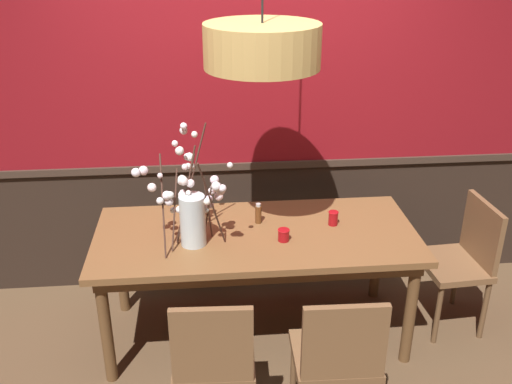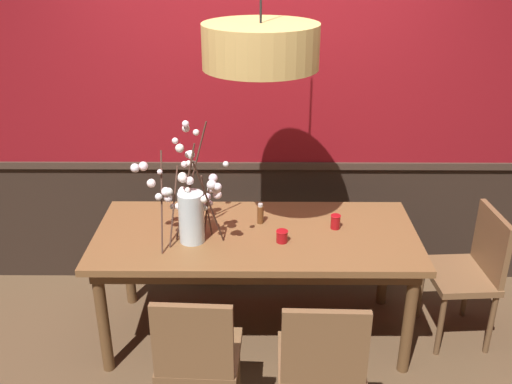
{
  "view_description": "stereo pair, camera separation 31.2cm",
  "coord_description": "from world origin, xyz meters",
  "px_view_note": "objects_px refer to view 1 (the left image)",
  "views": [
    {
      "loc": [
        -0.29,
        -3.13,
        2.49
      ],
      "look_at": [
        0.0,
        0.0,
        1.04
      ],
      "focal_mm": 40.5,
      "sensor_mm": 36.0,
      "label": 1
    },
    {
      "loc": [
        0.02,
        -3.15,
        2.49
      ],
      "look_at": [
        0.0,
        0.0,
        1.04
      ],
      "focal_mm": 40.5,
      "sensor_mm": 36.0,
      "label": 2
    }
  ],
  "objects_px": {
    "vase_with_blossoms": "(191,210)",
    "pendant_lamp": "(262,46)",
    "chair_far_side_right": "(281,203)",
    "chair_near_side_left": "(214,359)",
    "condiment_bottle": "(258,214)",
    "candle_holder_nearer_edge": "(333,218)",
    "chair_head_east_end": "(463,256)",
    "candle_holder_nearer_center": "(284,235)",
    "dining_table": "(256,244)",
    "chair_near_side_right": "(338,356)",
    "chair_far_side_left": "(204,212)"
  },
  "relations": [
    {
      "from": "vase_with_blossoms",
      "to": "pendant_lamp",
      "type": "relative_size",
      "value": 0.64
    },
    {
      "from": "chair_far_side_right",
      "to": "vase_with_blossoms",
      "type": "height_order",
      "value": "vase_with_blossoms"
    },
    {
      "from": "chair_near_side_left",
      "to": "condiment_bottle",
      "type": "relative_size",
      "value": 6.63
    },
    {
      "from": "candle_holder_nearer_edge",
      "to": "condiment_bottle",
      "type": "bearing_deg",
      "value": 171.6
    },
    {
      "from": "chair_head_east_end",
      "to": "vase_with_blossoms",
      "type": "xyz_separation_m",
      "value": [
        -1.76,
        -0.1,
        0.47
      ]
    },
    {
      "from": "chair_near_side_left",
      "to": "vase_with_blossoms",
      "type": "xyz_separation_m",
      "value": [
        -0.1,
        0.73,
        0.48
      ]
    },
    {
      "from": "candle_holder_nearer_center",
      "to": "candle_holder_nearer_edge",
      "type": "xyz_separation_m",
      "value": [
        0.34,
        0.18,
        0.01
      ]
    },
    {
      "from": "chair_near_side_left",
      "to": "vase_with_blossoms",
      "type": "relative_size",
      "value": 1.26
    },
    {
      "from": "condiment_bottle",
      "to": "pendant_lamp",
      "type": "xyz_separation_m",
      "value": [
        -0.0,
        -0.21,
        1.09
      ]
    },
    {
      "from": "dining_table",
      "to": "chair_near_side_right",
      "type": "xyz_separation_m",
      "value": [
        0.33,
        -0.88,
        -0.16
      ]
    },
    {
      "from": "chair_near_side_right",
      "to": "candle_holder_nearer_edge",
      "type": "distance_m",
      "value": 1.0
    },
    {
      "from": "chair_near_side_left",
      "to": "dining_table",
      "type": "bearing_deg",
      "value": 70.59
    },
    {
      "from": "chair_far_side_left",
      "to": "pendant_lamp",
      "type": "bearing_deg",
      "value": -69.03
    },
    {
      "from": "candle_holder_nearer_edge",
      "to": "pendant_lamp",
      "type": "bearing_deg",
      "value": -162.95
    },
    {
      "from": "dining_table",
      "to": "chair_far_side_right",
      "type": "bearing_deg",
      "value": 72.41
    },
    {
      "from": "chair_far_side_left",
      "to": "vase_with_blossoms",
      "type": "xyz_separation_m",
      "value": [
        -0.07,
        -0.92,
        0.47
      ]
    },
    {
      "from": "dining_table",
      "to": "chair_far_side_left",
      "type": "xyz_separation_m",
      "value": [
        -0.32,
        0.82,
        -0.17
      ]
    },
    {
      "from": "chair_near_side_right",
      "to": "chair_head_east_end",
      "type": "distance_m",
      "value": 1.37
    },
    {
      "from": "chair_far_side_left",
      "to": "candle_holder_nearer_center",
      "type": "distance_m",
      "value": 1.09
    },
    {
      "from": "candle_holder_nearer_center",
      "to": "chair_near_side_right",
      "type": "bearing_deg",
      "value": -77.1
    },
    {
      "from": "dining_table",
      "to": "pendant_lamp",
      "type": "distance_m",
      "value": 1.24
    },
    {
      "from": "dining_table",
      "to": "chair_far_side_left",
      "type": "bearing_deg",
      "value": 111.41
    },
    {
      "from": "candle_holder_nearer_edge",
      "to": "candle_holder_nearer_center",
      "type": "bearing_deg",
      "value": -152.81
    },
    {
      "from": "chair_near_side_left",
      "to": "chair_head_east_end",
      "type": "height_order",
      "value": "same"
    },
    {
      "from": "dining_table",
      "to": "chair_far_side_left",
      "type": "height_order",
      "value": "chair_far_side_left"
    },
    {
      "from": "candle_holder_nearer_edge",
      "to": "condiment_bottle",
      "type": "relative_size",
      "value": 0.68
    },
    {
      "from": "chair_far_side_right",
      "to": "candle_holder_nearer_center",
      "type": "distance_m",
      "value": 1.04
    },
    {
      "from": "chair_near_side_left",
      "to": "candle_holder_nearer_center",
      "type": "relative_size",
      "value": 11.86
    },
    {
      "from": "chair_near_side_left",
      "to": "chair_far_side_right",
      "type": "bearing_deg",
      "value": 71.52
    },
    {
      "from": "candle_holder_nearer_edge",
      "to": "condiment_bottle",
      "type": "height_order",
      "value": "condiment_bottle"
    },
    {
      "from": "chair_far_side_right",
      "to": "pendant_lamp",
      "type": "relative_size",
      "value": 0.86
    },
    {
      "from": "dining_table",
      "to": "chair_far_side_right",
      "type": "height_order",
      "value": "chair_far_side_right"
    },
    {
      "from": "chair_far_side_left",
      "to": "chair_near_side_left",
      "type": "distance_m",
      "value": 1.65
    },
    {
      "from": "dining_table",
      "to": "candle_holder_nearer_center",
      "type": "relative_size",
      "value": 26.36
    },
    {
      "from": "candle_holder_nearer_edge",
      "to": "chair_head_east_end",
      "type": "bearing_deg",
      "value": -3.73
    },
    {
      "from": "candle_holder_nearer_edge",
      "to": "chair_near_side_left",
      "type": "bearing_deg",
      "value": -131.59
    },
    {
      "from": "candle_holder_nearer_edge",
      "to": "condiment_bottle",
      "type": "distance_m",
      "value": 0.48
    },
    {
      "from": "chair_head_east_end",
      "to": "condiment_bottle",
      "type": "xyz_separation_m",
      "value": [
        -1.35,
        0.13,
        0.31
      ]
    },
    {
      "from": "chair_head_east_end",
      "to": "chair_far_side_right",
      "type": "height_order",
      "value": "chair_far_side_right"
    },
    {
      "from": "chair_far_side_right",
      "to": "vase_with_blossoms",
      "type": "xyz_separation_m",
      "value": [
        -0.67,
        -0.98,
        0.46
      ]
    },
    {
      "from": "condiment_bottle",
      "to": "pendant_lamp",
      "type": "distance_m",
      "value": 1.12
    },
    {
      "from": "chair_far_side_left",
      "to": "chair_head_east_end",
      "type": "distance_m",
      "value": 1.88
    },
    {
      "from": "chair_far_side_left",
      "to": "chair_far_side_right",
      "type": "bearing_deg",
      "value": 5.95
    },
    {
      "from": "chair_near_side_right",
      "to": "candle_holder_nearer_center",
      "type": "bearing_deg",
      "value": 102.9
    },
    {
      "from": "chair_near_side_left",
      "to": "vase_with_blossoms",
      "type": "height_order",
      "value": "vase_with_blossoms"
    },
    {
      "from": "chair_far_side_left",
      "to": "candle_holder_nearer_edge",
      "type": "xyz_separation_m",
      "value": [
        0.82,
        -0.76,
        0.3
      ]
    },
    {
      "from": "chair_near_side_right",
      "to": "chair_near_side_left",
      "type": "distance_m",
      "value": 0.63
    },
    {
      "from": "condiment_bottle",
      "to": "vase_with_blossoms",
      "type": "bearing_deg",
      "value": -151.49
    },
    {
      "from": "dining_table",
      "to": "candle_holder_nearer_center",
      "type": "height_order",
      "value": "candle_holder_nearer_center"
    },
    {
      "from": "dining_table",
      "to": "condiment_bottle",
      "type": "height_order",
      "value": "condiment_bottle"
    }
  ]
}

